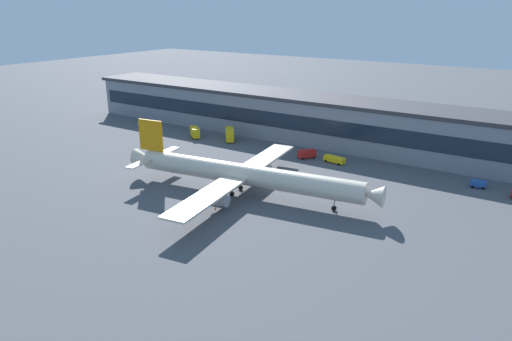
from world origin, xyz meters
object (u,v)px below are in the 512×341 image
at_px(traffic_cone_0, 204,196).
at_px(traffic_cone_1, 215,208).
at_px(stair_truck, 195,132).
at_px(belt_loader, 335,159).
at_px(airliner, 243,174).
at_px(crew_van, 307,153).
at_px(catering_truck, 230,134).
at_px(follow_me_car, 144,123).
at_px(baggage_tug, 478,183).

distance_m(traffic_cone_0, traffic_cone_1, 7.34).
bearing_deg(stair_truck, traffic_cone_1, -45.45).
xyz_separation_m(belt_loader, traffic_cone_1, (-8.44, -44.86, -0.88)).
height_order(airliner, traffic_cone_0, airliner).
height_order(crew_van, catering_truck, catering_truck).
bearing_deg(crew_van, follow_me_car, 178.86).
bearing_deg(belt_loader, baggage_tug, 2.60).
bearing_deg(airliner, follow_me_car, 153.32).
relative_size(follow_me_car, traffic_cone_1, 8.60).
relative_size(baggage_tug, traffic_cone_1, 7.07).
distance_m(stair_truck, traffic_cone_0, 54.96).
relative_size(baggage_tug, traffic_cone_0, 5.67).
xyz_separation_m(follow_me_car, catering_truck, (39.18, 1.29, 1.20)).
relative_size(airliner, baggage_tug, 16.70).
bearing_deg(baggage_tug, crew_van, -177.64).
distance_m(belt_loader, traffic_cone_0, 43.75).
xyz_separation_m(airliner, crew_van, (-0.51, 33.93, -3.62)).
distance_m(follow_me_car, catering_truck, 39.22).
bearing_deg(traffic_cone_0, stair_truck, 132.53).
xyz_separation_m(catering_truck, traffic_cone_1, (31.02, -47.33, -2.02)).
height_order(follow_me_car, traffic_cone_1, follow_me_car).
relative_size(belt_loader, catering_truck, 0.92).
bearing_deg(catering_truck, airliner, -49.62).
bearing_deg(belt_loader, traffic_cone_0, -109.75).
distance_m(airliner, catering_truck, 48.14).
xyz_separation_m(catering_truck, traffic_cone_0, (24.67, -43.65, -1.95)).
bearing_deg(follow_me_car, traffic_cone_0, -33.56).
bearing_deg(baggage_tug, traffic_cone_1, -134.89).
height_order(crew_van, traffic_cone_0, crew_van).
relative_size(stair_truck, baggage_tug, 1.59).
distance_m(crew_van, catering_truck, 30.75).
bearing_deg(crew_van, baggage_tug, 2.36).
bearing_deg(traffic_cone_1, crew_van, 90.51).
height_order(follow_me_car, crew_van, crew_van).
bearing_deg(traffic_cone_1, follow_me_car, 146.74).
distance_m(baggage_tug, traffic_cone_1, 65.76).
distance_m(belt_loader, traffic_cone_1, 45.65).
distance_m(baggage_tug, catering_truck, 77.43).
height_order(stair_truck, baggage_tug, stair_truck).
distance_m(airliner, stair_truck, 55.04).
bearing_deg(traffic_cone_1, baggage_tug, 45.11).
xyz_separation_m(crew_van, traffic_cone_0, (-5.95, -40.97, -1.12)).
bearing_deg(traffic_cone_0, airliner, 47.45).
xyz_separation_m(stair_truck, follow_me_car, (-26.71, 1.88, -0.89)).
distance_m(baggage_tug, crew_van, 46.84).
relative_size(crew_van, traffic_cone_1, 9.98).
xyz_separation_m(stair_truck, crew_van, (43.09, 0.49, -0.52)).
relative_size(baggage_tug, belt_loader, 0.59).
relative_size(airliner, belt_loader, 9.79).
height_order(baggage_tug, crew_van, crew_van).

